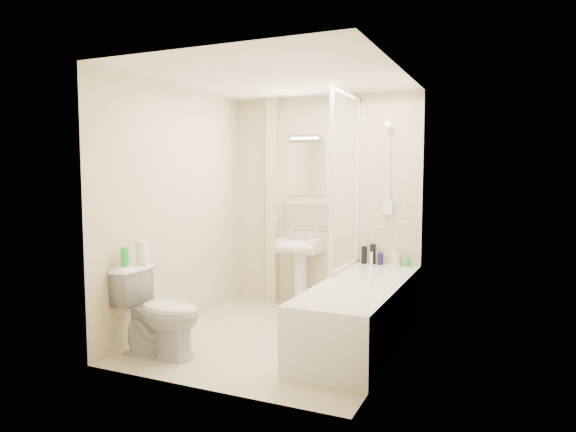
% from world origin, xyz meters
% --- Properties ---
extents(floor, '(2.50, 2.50, 0.00)m').
position_xyz_m(floor, '(0.00, 0.00, 0.00)').
color(floor, beige).
rests_on(floor, ground).
extents(wall_back, '(2.20, 0.02, 2.40)m').
position_xyz_m(wall_back, '(0.00, 1.25, 1.20)').
color(wall_back, beige).
rests_on(wall_back, ground).
extents(wall_left, '(0.02, 2.50, 2.40)m').
position_xyz_m(wall_left, '(-1.10, 0.00, 1.20)').
color(wall_left, beige).
rests_on(wall_left, ground).
extents(wall_right, '(0.02, 2.50, 2.40)m').
position_xyz_m(wall_right, '(1.10, 0.00, 1.20)').
color(wall_right, beige).
rests_on(wall_right, ground).
extents(ceiling, '(2.20, 2.50, 0.02)m').
position_xyz_m(ceiling, '(0.00, 0.00, 2.40)').
color(ceiling, white).
rests_on(ceiling, wall_back).
extents(tile_back, '(0.70, 0.01, 1.75)m').
position_xyz_m(tile_back, '(0.75, 1.24, 1.42)').
color(tile_back, beige).
rests_on(tile_back, wall_back).
extents(tile_right, '(0.01, 2.10, 1.75)m').
position_xyz_m(tile_right, '(1.09, 0.20, 1.42)').
color(tile_right, beige).
rests_on(tile_right, wall_right).
extents(pipe_boxing, '(0.12, 0.12, 2.40)m').
position_xyz_m(pipe_boxing, '(-0.62, 1.19, 1.20)').
color(pipe_boxing, beige).
rests_on(pipe_boxing, ground).
extents(splashback, '(0.60, 0.02, 0.30)m').
position_xyz_m(splashback, '(-0.22, 1.24, 1.03)').
color(splashback, beige).
rests_on(splashback, wall_back).
extents(mirror, '(0.46, 0.01, 0.60)m').
position_xyz_m(mirror, '(-0.22, 1.24, 1.58)').
color(mirror, white).
rests_on(mirror, wall_back).
extents(strip_light, '(0.42, 0.07, 0.07)m').
position_xyz_m(strip_light, '(-0.22, 1.22, 1.95)').
color(strip_light, silver).
rests_on(strip_light, wall_back).
extents(bathtub, '(0.70, 2.10, 0.55)m').
position_xyz_m(bathtub, '(0.75, 0.20, 0.29)').
color(bathtub, white).
rests_on(bathtub, ground).
extents(shower_screen, '(0.04, 0.92, 1.80)m').
position_xyz_m(shower_screen, '(0.40, 0.80, 1.45)').
color(shower_screen, white).
rests_on(shower_screen, bathtub).
extents(shower_fixture, '(0.10, 0.16, 0.99)m').
position_xyz_m(shower_fixture, '(0.75, 1.19, 1.55)').
color(shower_fixture, silver).
rests_on(shower_fixture, wall_back).
extents(pedestal_sink, '(0.47, 0.45, 0.91)m').
position_xyz_m(pedestal_sink, '(-0.22, 1.01, 0.64)').
color(pedestal_sink, white).
rests_on(pedestal_sink, ground).
extents(bottle_black_a, '(0.06, 0.06, 0.19)m').
position_xyz_m(bottle_black_a, '(0.50, 1.16, 0.65)').
color(bottle_black_a, black).
rests_on(bottle_black_a, bathtub).
extents(bottle_white_a, '(0.06, 0.06, 0.14)m').
position_xyz_m(bottle_white_a, '(0.60, 1.16, 0.62)').
color(bottle_white_a, white).
rests_on(bottle_white_a, bathtub).
extents(bottle_black_b, '(0.06, 0.06, 0.22)m').
position_xyz_m(bottle_black_b, '(0.60, 1.16, 0.66)').
color(bottle_black_b, black).
rests_on(bottle_black_b, bathtub).
extents(bottle_blue, '(0.06, 0.06, 0.13)m').
position_xyz_m(bottle_blue, '(0.69, 1.16, 0.61)').
color(bottle_blue, '#141356').
rests_on(bottle_blue, bathtub).
extents(bottle_cream, '(0.05, 0.05, 0.16)m').
position_xyz_m(bottle_cream, '(0.83, 1.16, 0.63)').
color(bottle_cream, beige).
rests_on(bottle_cream, bathtub).
extents(bottle_white_b, '(0.06, 0.06, 0.15)m').
position_xyz_m(bottle_white_b, '(0.87, 1.16, 0.62)').
color(bottle_white_b, silver).
rests_on(bottle_white_b, bathtub).
extents(bottle_green, '(0.07, 0.07, 0.09)m').
position_xyz_m(bottle_green, '(0.97, 1.16, 0.59)').
color(bottle_green, green).
rests_on(bottle_green, bathtub).
extents(toilet, '(0.43, 0.74, 0.75)m').
position_xyz_m(toilet, '(-0.72, -0.81, 0.38)').
color(toilet, white).
rests_on(toilet, ground).
extents(toilet_roll_lower, '(0.10, 0.10, 0.11)m').
position_xyz_m(toilet_roll_lower, '(-0.95, -0.74, 0.81)').
color(toilet_roll_lower, white).
rests_on(toilet_roll_lower, toilet).
extents(toilet_roll_upper, '(0.11, 0.11, 0.09)m').
position_xyz_m(toilet_roll_upper, '(-0.98, -0.72, 0.91)').
color(toilet_roll_upper, white).
rests_on(toilet_roll_upper, toilet_roll_lower).
extents(green_bottle, '(0.07, 0.07, 0.16)m').
position_xyz_m(green_bottle, '(-1.01, -0.89, 0.83)').
color(green_bottle, green).
rests_on(green_bottle, toilet).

